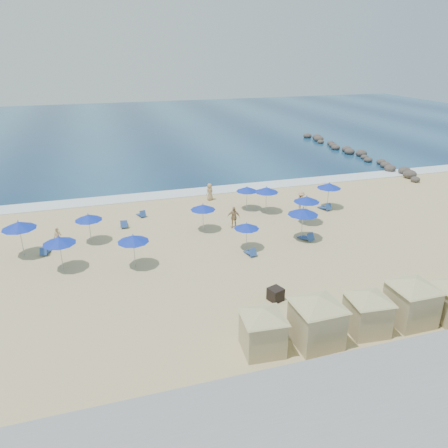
# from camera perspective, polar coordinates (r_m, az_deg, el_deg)

# --- Properties ---
(ground) EXTENTS (160.00, 160.00, 0.00)m
(ground) POSITION_cam_1_polar(r_m,az_deg,el_deg) (30.38, 3.66, -4.47)
(ground) COLOR tan
(ground) RESTS_ON ground
(ocean) EXTENTS (160.00, 80.00, 0.06)m
(ocean) POSITION_cam_1_polar(r_m,az_deg,el_deg) (82.04, -10.35, 12.29)
(ocean) COLOR navy
(ocean) RESTS_ON ground
(surf_line) EXTENTS (160.00, 2.50, 0.08)m
(surf_line) POSITION_cam_1_polar(r_m,az_deg,el_deg) (44.12, -3.48, 4.22)
(surf_line) COLOR white
(surf_line) RESTS_ON ground
(seawall) EXTENTS (160.00, 6.10, 1.22)m
(seawall) POSITION_cam_1_polar(r_m,az_deg,el_deg) (20.12, 18.23, -19.23)
(seawall) COLOR gray
(seawall) RESTS_ON ground
(rock_jetty) EXTENTS (2.56, 26.66, 0.96)m
(rock_jetty) POSITION_cam_1_polar(r_m,az_deg,el_deg) (62.01, 16.56, 8.93)
(rock_jetty) COLOR #322B29
(rock_jetty) RESTS_ON ground
(trash_bin) EXTENTS (0.97, 0.97, 0.76)m
(trash_bin) POSITION_cam_1_polar(r_m,az_deg,el_deg) (25.60, 6.75, -9.09)
(trash_bin) COLOR black
(trash_bin) RESTS_ON ground
(cabana_0) EXTENTS (4.09, 4.09, 2.57)m
(cabana_0) POSITION_cam_1_polar(r_m,az_deg,el_deg) (21.15, 5.11, -12.90)
(cabana_0) COLOR tan
(cabana_0) RESTS_ON ground
(cabana_1) EXTENTS (4.68, 4.68, 2.94)m
(cabana_1) POSITION_cam_1_polar(r_m,az_deg,el_deg) (21.90, 12.09, -11.36)
(cabana_1) COLOR tan
(cabana_1) RESTS_ON ground
(cabana_2) EXTENTS (4.11, 4.11, 2.59)m
(cabana_2) POSITION_cam_1_polar(r_m,az_deg,el_deg) (23.49, 18.33, -10.16)
(cabana_2) COLOR tan
(cabana_2) RESTS_ON ground
(cabana_3) EXTENTS (4.58, 4.58, 2.87)m
(cabana_3) POSITION_cam_1_polar(r_m,az_deg,el_deg) (24.96, 23.44, -8.48)
(cabana_3) COLOR tan
(cabana_3) RESTS_ON ground
(umbrella_0) EXTENTS (2.33, 2.33, 2.65)m
(umbrella_0) POSITION_cam_1_polar(r_m,az_deg,el_deg) (32.90, -25.24, -0.14)
(umbrella_0) COLOR #A5A8AD
(umbrella_0) RESTS_ON ground
(umbrella_1) EXTENTS (2.13, 2.13, 2.42)m
(umbrella_1) POSITION_cam_1_polar(r_m,az_deg,el_deg) (29.87, -20.76, -2.00)
(umbrella_1) COLOR #A5A8AD
(umbrella_1) RESTS_ON ground
(umbrella_2) EXTENTS (2.01, 2.01, 2.29)m
(umbrella_2) POSITION_cam_1_polar(r_m,az_deg,el_deg) (33.51, -17.30, 0.84)
(umbrella_2) COLOR #A5A8AD
(umbrella_2) RESTS_ON ground
(umbrella_3) EXTENTS (2.07, 2.07, 2.36)m
(umbrella_3) POSITION_cam_1_polar(r_m,az_deg,el_deg) (28.92, -11.79, -1.87)
(umbrella_3) COLOR #A5A8AD
(umbrella_3) RESTS_ON ground
(umbrella_4) EXTENTS (1.99, 1.99, 2.26)m
(umbrella_4) POSITION_cam_1_polar(r_m,az_deg,el_deg) (34.15, -2.77, 2.21)
(umbrella_4) COLOR #A5A8AD
(umbrella_4) RESTS_ON ground
(umbrella_5) EXTENTS (1.81, 1.81, 2.06)m
(umbrella_5) POSITION_cam_1_polar(r_m,az_deg,el_deg) (31.00, 2.98, -0.26)
(umbrella_5) COLOR #A5A8AD
(umbrella_5) RESTS_ON ground
(umbrella_6) EXTENTS (1.93, 1.93, 2.20)m
(umbrella_6) POSITION_cam_1_polar(r_m,az_deg,el_deg) (38.80, 3.01, 4.59)
(umbrella_6) COLOR #A5A8AD
(umbrella_6) RESTS_ON ground
(umbrella_7) EXTENTS (2.29, 2.29, 2.61)m
(umbrella_7) POSITION_cam_1_polar(r_m,az_deg,el_deg) (32.88, 10.29, 1.63)
(umbrella_7) COLOR #A5A8AD
(umbrella_7) RESTS_ON ground
(umbrella_8) EXTENTS (2.10, 2.10, 2.39)m
(umbrella_8) POSITION_cam_1_polar(r_m,az_deg,el_deg) (38.19, 5.58, 4.49)
(umbrella_8) COLOR #A5A8AD
(umbrella_8) RESTS_ON ground
(umbrella_9) EXTENTS (2.14, 2.14, 2.44)m
(umbrella_9) POSITION_cam_1_polar(r_m,az_deg,el_deg) (40.12, 13.57, 4.90)
(umbrella_9) COLOR #A5A8AD
(umbrella_9) RESTS_ON ground
(umbrella_10) EXTENTS (2.13, 2.13, 2.43)m
(umbrella_10) POSITION_cam_1_polar(r_m,az_deg,el_deg) (36.13, 10.74, 3.21)
(umbrella_10) COLOR #A5A8AD
(umbrella_10) RESTS_ON ground
(beach_chair_0) EXTENTS (0.73, 1.19, 0.61)m
(beach_chair_0) POSITION_cam_1_polar(r_m,az_deg,el_deg) (33.25, -22.35, -3.36)
(beach_chair_0) COLOR #26458B
(beach_chair_0) RESTS_ON ground
(beach_chair_1) EXTENTS (0.67, 1.29, 0.69)m
(beach_chair_1) POSITION_cam_1_polar(r_m,az_deg,el_deg) (36.27, -12.92, -0.04)
(beach_chair_1) COLOR #26458B
(beach_chair_1) RESTS_ON ground
(beach_chair_2) EXTENTS (0.77, 1.23, 0.63)m
(beach_chair_2) POSITION_cam_1_polar(r_m,az_deg,el_deg) (38.24, -10.71, 1.28)
(beach_chair_2) COLOR #26458B
(beach_chair_2) RESTS_ON ground
(beach_chair_3) EXTENTS (0.65, 1.21, 0.64)m
(beach_chair_3) POSITION_cam_1_polar(r_m,az_deg,el_deg) (30.69, 3.53, -3.72)
(beach_chair_3) COLOR #26458B
(beach_chair_3) RESTS_ON ground
(beach_chair_4) EXTENTS (0.98, 1.43, 0.72)m
(beach_chair_4) POSITION_cam_1_polar(r_m,az_deg,el_deg) (33.52, 10.81, -1.72)
(beach_chair_4) COLOR #26458B
(beach_chair_4) RESTS_ON ground
(beach_chair_5) EXTENTS (0.88, 1.39, 0.71)m
(beach_chair_5) POSITION_cam_1_polar(r_m,az_deg,el_deg) (40.18, 13.13, 2.15)
(beach_chair_5) COLOR #26458B
(beach_chair_5) RESTS_ON ground
(beachgoer_0) EXTENTS (0.66, 0.53, 1.60)m
(beachgoer_0) POSITION_cam_1_polar(r_m,az_deg,el_deg) (33.65, -20.87, -1.73)
(beachgoer_0) COLOR tan
(beachgoer_0) RESTS_ON ground
(beachgoer_1) EXTENTS (1.13, 0.83, 1.79)m
(beachgoer_1) POSITION_cam_1_polar(r_m,az_deg,el_deg) (35.03, 1.27, 0.89)
(beachgoer_1) COLOR tan
(beachgoer_1) RESTS_ON ground
(beachgoer_2) EXTENTS (0.72, 1.18, 1.77)m
(beachgoer_2) POSITION_cam_1_polar(r_m,az_deg,el_deg) (39.28, 10.02, 2.93)
(beachgoer_2) COLOR tan
(beachgoer_2) RESTS_ON ground
(beachgoer_3) EXTENTS (0.94, 0.82, 1.63)m
(beachgoer_3) POSITION_cam_1_polar(r_m,az_deg,el_deg) (41.54, -1.87, 4.23)
(beachgoer_3) COLOR tan
(beachgoer_3) RESTS_ON ground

